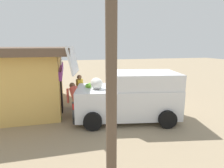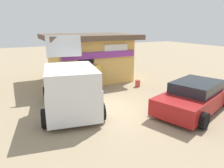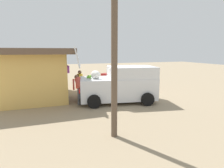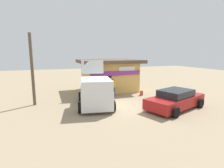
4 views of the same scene
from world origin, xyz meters
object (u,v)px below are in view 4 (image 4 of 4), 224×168
(parked_sedan, at_px, (175,100))
(vendor_standing, at_px, (112,86))
(paint_bucket, at_px, (141,93))
(delivery_van, at_px, (95,92))
(unloaded_banana_pile, at_px, (92,93))
(storefront_bar, at_px, (109,75))
(customer_bending, at_px, (92,87))

(parked_sedan, bearing_deg, vendor_standing, 124.43)
(parked_sedan, height_order, paint_bucket, parked_sedan)
(delivery_van, bearing_deg, unloaded_banana_pile, 79.99)
(storefront_bar, height_order, paint_bucket, storefront_bar)
(customer_bending, bearing_deg, paint_bucket, -6.52)
(parked_sedan, xyz_separation_m, paint_bucket, (-0.27, 3.94, -0.40))
(paint_bucket, bearing_deg, delivery_van, -158.98)
(vendor_standing, relative_size, paint_bucket, 4.18)
(customer_bending, bearing_deg, delivery_van, -97.99)
(vendor_standing, bearing_deg, storefront_bar, 76.13)
(storefront_bar, relative_size, vendor_standing, 3.40)
(unloaded_banana_pile, relative_size, paint_bucket, 2.15)
(delivery_van, distance_m, parked_sedan, 5.25)
(customer_bending, bearing_deg, storefront_bar, 46.78)
(customer_bending, distance_m, paint_bucket, 4.26)
(storefront_bar, bearing_deg, parked_sedan, -72.23)
(unloaded_banana_pile, bearing_deg, parked_sedan, -52.82)
(storefront_bar, relative_size, customer_bending, 3.62)
(storefront_bar, bearing_deg, delivery_van, -119.13)
(storefront_bar, height_order, delivery_van, delivery_van)
(storefront_bar, distance_m, customer_bending, 3.34)
(storefront_bar, xyz_separation_m, parked_sedan, (2.18, -6.82, -0.94))
(storefront_bar, xyz_separation_m, customer_bending, (-2.25, -2.39, -0.60))
(delivery_van, xyz_separation_m, vendor_standing, (1.90, 1.92, -0.03))
(storefront_bar, relative_size, delivery_van, 1.23)
(vendor_standing, bearing_deg, paint_bucket, -4.49)
(customer_bending, bearing_deg, vendor_standing, -9.78)
(paint_bucket, bearing_deg, customer_bending, 173.48)
(parked_sedan, bearing_deg, delivery_van, 154.88)
(vendor_standing, distance_m, customer_bending, 1.62)
(storefront_bar, relative_size, parked_sedan, 1.19)
(vendor_standing, distance_m, unloaded_banana_pile, 2.04)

